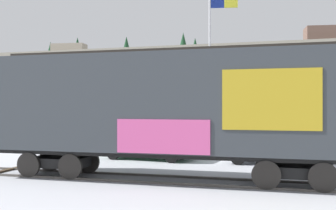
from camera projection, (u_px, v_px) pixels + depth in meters
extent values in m
plane|color=#B2B5BC|center=(196.00, 182.00, 14.67)|extent=(260.00, 260.00, 0.00)
cube|color=#4C4742|center=(162.00, 183.00, 14.27)|extent=(59.99, 1.45, 0.08)
cube|color=#4C4742|center=(173.00, 176.00, 15.66)|extent=(59.99, 1.45, 0.08)
cube|color=#423323|center=(1.00, 172.00, 16.81)|extent=(0.30, 2.50, 0.07)
cube|color=#33383D|center=(168.00, 103.00, 14.97)|extent=(13.29, 3.02, 3.35)
cube|color=#2D2823|center=(168.00, 52.00, 14.98)|extent=(12.57, 0.68, 0.24)
cube|color=#B2931E|center=(271.00, 99.00, 12.68)|extent=(2.91, 0.10, 1.84)
cube|color=#CC4C8C|center=(162.00, 137.00, 13.58)|extent=(3.09, 0.10, 1.10)
cube|color=black|center=(168.00, 153.00, 14.97)|extent=(13.00, 1.79, 0.20)
cube|color=black|center=(59.00, 162.00, 16.12)|extent=(2.13, 1.27, 0.36)
cylinder|color=black|center=(29.00, 165.00, 15.65)|extent=(0.92, 0.14, 0.92)
cylinder|color=black|center=(50.00, 160.00, 17.04)|extent=(0.92, 0.14, 0.92)
cylinder|color=black|center=(70.00, 167.00, 15.19)|extent=(0.92, 0.14, 0.92)
cylinder|color=black|center=(88.00, 162.00, 16.58)|extent=(0.92, 0.14, 0.92)
cube|color=black|center=(294.00, 171.00, 13.82)|extent=(2.13, 1.27, 0.36)
cylinder|color=black|center=(266.00, 175.00, 13.35)|extent=(0.92, 0.14, 0.92)
cylinder|color=black|center=(268.00, 168.00, 14.74)|extent=(0.92, 0.14, 0.92)
cylinder|color=black|center=(324.00, 177.00, 12.90)|extent=(0.92, 0.14, 0.92)
cylinder|color=black|center=(320.00, 170.00, 14.28)|extent=(0.92, 0.14, 0.92)
cylinder|color=silver|center=(210.00, 71.00, 24.55)|extent=(0.12, 0.12, 9.32)
cube|color=navy|center=(224.00, 0.00, 24.48)|extent=(1.52, 0.34, 0.93)
cube|color=yellow|center=(231.00, 0.00, 24.44)|extent=(0.76, 0.19, 0.93)
cube|color=gray|center=(280.00, 87.00, 89.45)|extent=(142.85, 42.84, 13.21)
cube|color=#9E9384|center=(69.00, 50.00, 89.56)|extent=(7.33, 4.09, 2.45)
cube|color=brown|center=(321.00, 37.00, 75.03)|extent=(5.88, 4.92, 3.32)
cone|color=#193D23|center=(126.00, 46.00, 90.65)|extent=(2.13, 2.13, 4.26)
cone|color=#193D23|center=(50.00, 50.00, 92.33)|extent=(1.68, 1.68, 3.35)
cone|color=#193D23|center=(183.00, 41.00, 78.98)|extent=(1.54, 1.54, 3.09)
cone|color=#193D23|center=(195.00, 46.00, 86.35)|extent=(1.64, 1.64, 3.28)
cone|color=#193D23|center=(77.00, 48.00, 94.31)|extent=(2.31, 2.31, 4.63)
cube|color=#1E5933|center=(150.00, 145.00, 20.99)|extent=(4.74, 2.34, 0.79)
cube|color=#2D333D|center=(146.00, 129.00, 21.07)|extent=(2.22, 1.87, 0.74)
cylinder|color=black|center=(185.00, 152.00, 21.17)|extent=(0.66, 0.29, 0.64)
cylinder|color=black|center=(172.00, 156.00, 19.57)|extent=(0.66, 0.29, 0.64)
cylinder|color=black|center=(130.00, 150.00, 22.40)|extent=(0.66, 0.29, 0.64)
cylinder|color=black|center=(113.00, 153.00, 20.80)|extent=(0.66, 0.29, 0.64)
cube|color=#B7BABF|center=(273.00, 150.00, 19.27)|extent=(4.26, 2.04, 0.64)
cube|color=#2D333D|center=(267.00, 135.00, 19.35)|extent=(2.34, 1.75, 0.68)
cylinder|color=black|center=(306.00, 156.00, 19.59)|extent=(0.65, 0.26, 0.64)
cylinder|color=black|center=(305.00, 161.00, 17.97)|extent=(0.65, 0.26, 0.64)
cylinder|color=black|center=(245.00, 154.00, 20.56)|extent=(0.65, 0.26, 0.64)
cylinder|color=black|center=(238.00, 158.00, 18.95)|extent=(0.65, 0.26, 0.64)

